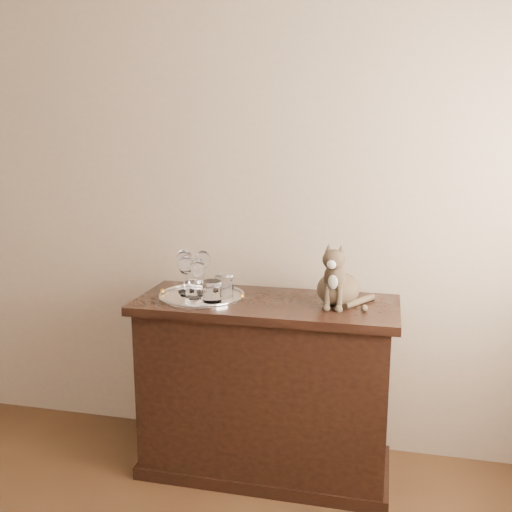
{
  "coord_description": "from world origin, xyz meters",
  "views": [
    {
      "loc": [
        1.13,
        -0.52,
        1.59
      ],
      "look_at": [
        0.55,
        1.95,
        1.06
      ],
      "focal_mm": 40.0,
      "sensor_mm": 36.0,
      "label": 1
    }
  ],
  "objects": [
    {
      "name": "wall_back",
      "position": [
        0.0,
        2.25,
        1.35
      ],
      "size": [
        4.0,
        0.1,
        2.7
      ],
      "primitive_type": "cube",
      "color": "#BCA48D",
      "rests_on": "ground"
    },
    {
      "name": "sideboard",
      "position": [
        0.6,
        1.94,
        0.42
      ],
      "size": [
        1.2,
        0.5,
        0.85
      ],
      "primitive_type": null,
      "color": "black",
      "rests_on": "ground"
    },
    {
      "name": "tray",
      "position": [
        0.29,
        1.92,
        0.85
      ],
      "size": [
        0.4,
        0.4,
        0.01
      ],
      "primitive_type": "cylinder",
      "color": "white",
      "rests_on": "sideboard"
    },
    {
      "name": "wine_glass_a",
      "position": [
        0.19,
        1.98,
        0.96
      ],
      "size": [
        0.08,
        0.08,
        0.21
      ],
      "primitive_type": null,
      "color": "silver",
      "rests_on": "tray"
    },
    {
      "name": "wine_glass_b",
      "position": [
        0.27,
        2.04,
        0.95
      ],
      "size": [
        0.07,
        0.07,
        0.19
      ],
      "primitive_type": null,
      "color": "white",
      "rests_on": "tray"
    },
    {
      "name": "wine_glass_c",
      "position": [
        0.22,
        1.93,
        0.95
      ],
      "size": [
        0.07,
        0.07,
        0.19
      ],
      "primitive_type": null,
      "color": "silver",
      "rests_on": "tray"
    },
    {
      "name": "wine_glass_d",
      "position": [
        0.28,
        1.91,
        0.95
      ],
      "size": [
        0.07,
        0.07,
        0.18
      ],
      "primitive_type": null,
      "color": "silver",
      "rests_on": "tray"
    },
    {
      "name": "tumbler_a",
      "position": [
        0.37,
        1.85,
        0.91
      ],
      "size": [
        0.09,
        0.09,
        0.1
      ],
      "primitive_type": "cylinder",
      "color": "silver",
      "rests_on": "tray"
    },
    {
      "name": "tumbler_b",
      "position": [
        0.3,
        1.83,
        0.9
      ],
      "size": [
        0.08,
        0.08,
        0.09
      ],
      "primitive_type": "cylinder",
      "color": "silver",
      "rests_on": "tray"
    },
    {
      "name": "tumbler_c",
      "position": [
        0.4,
        1.94,
        0.91
      ],
      "size": [
        0.09,
        0.09,
        0.1
      ],
      "primitive_type": "cylinder",
      "color": "silver",
      "rests_on": "tray"
    },
    {
      "name": "cat",
      "position": [
        0.93,
        1.96,
        1.0
      ],
      "size": [
        0.32,
        0.3,
        0.29
      ],
      "primitive_type": null,
      "rotation": [
        0.0,
        0.0,
        -0.12
      ],
      "color": "#493D2C",
      "rests_on": "sideboard"
    }
  ]
}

